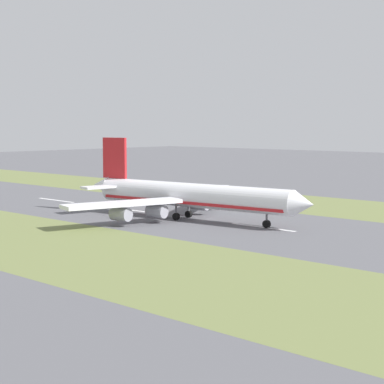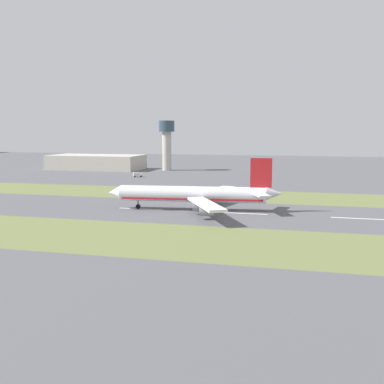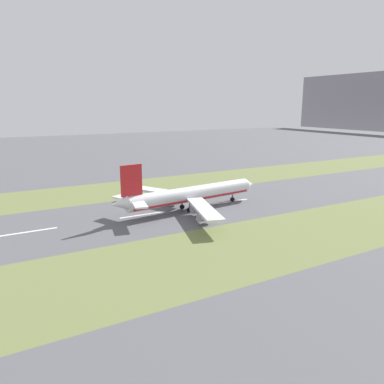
% 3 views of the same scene
% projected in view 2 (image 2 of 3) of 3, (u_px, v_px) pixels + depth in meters
% --- Properties ---
extents(ground_plane, '(800.00, 800.00, 0.00)m').
position_uv_depth(ground_plane, '(184.00, 211.00, 170.78)').
color(ground_plane, '#56565B').
extents(grass_median_west, '(40.00, 600.00, 0.01)m').
position_uv_depth(grass_median_west, '(143.00, 238.00, 127.51)').
color(grass_median_west, olive).
rests_on(grass_median_west, ground).
extents(grass_median_east, '(40.00, 600.00, 0.01)m').
position_uv_depth(grass_median_east, '(208.00, 195.00, 214.05)').
color(grass_median_east, olive).
rests_on(grass_median_east, ground).
extents(centreline_dash_near, '(1.20, 18.00, 0.01)m').
position_uv_depth(centreline_dash_near, '(358.00, 218.00, 155.82)').
color(centreline_dash_near, silver).
rests_on(centreline_dash_near, ground).
extents(centreline_dash_mid, '(1.20, 18.00, 0.01)m').
position_uv_depth(centreline_dash_mid, '(243.00, 213.00, 165.38)').
color(centreline_dash_mid, silver).
rests_on(centreline_dash_mid, ground).
extents(centreline_dash_far, '(1.20, 18.00, 0.01)m').
position_uv_depth(centreline_dash_far, '(141.00, 209.00, 174.95)').
color(centreline_dash_far, silver).
rests_on(centreline_dash_far, ground).
extents(airplane_main_jet, '(63.77, 67.20, 20.20)m').
position_uv_depth(airplane_main_jet, '(197.00, 195.00, 171.38)').
color(airplane_main_jet, white).
rests_on(airplane_main_jet, ground).
extents(terminal_building, '(36.00, 71.57, 11.30)m').
position_uv_depth(terminal_building, '(97.00, 162.00, 355.63)').
color(terminal_building, '#BCB7A8').
rests_on(terminal_building, ground).
extents(control_tower, '(12.00, 12.00, 37.94)m').
position_uv_depth(control_tower, '(167.00, 140.00, 343.95)').
color(control_tower, '#BCB7A8').
rests_on(control_tower, ground).
extents(service_truck, '(5.05, 6.25, 3.10)m').
position_uv_depth(service_truck, '(138.00, 175.00, 295.78)').
color(service_truck, white).
rests_on(service_truck, ground).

